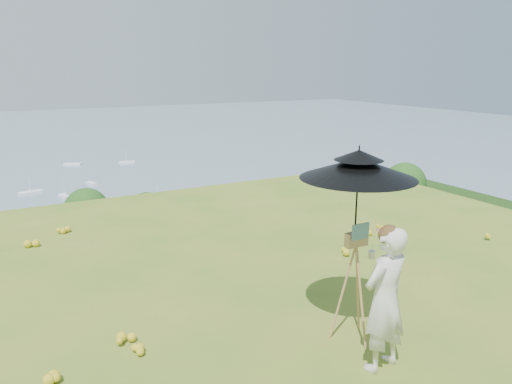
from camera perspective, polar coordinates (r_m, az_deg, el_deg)
ground at (r=6.72m, az=3.18°, el=-13.56°), size 14.00×14.00×0.00m
shoreline_tier at (r=89.15m, az=-24.12°, el=-13.11°), size 170.00×28.00×8.00m
slope_trees at (r=44.06m, az=-22.25°, el=-11.16°), size 110.00×50.00×6.00m
harbor_town at (r=86.49m, az=-24.56°, el=-9.26°), size 110.00×22.00×5.00m
wildflowers at (r=6.88m, az=2.07°, el=-12.27°), size 10.00×10.50×0.12m
painter at (r=5.43m, az=14.51°, el=-11.79°), size 0.63×0.47×1.58m
field_easel at (r=5.92m, az=11.16°, el=-10.06°), size 0.55×0.55×1.44m
sun_umbrella at (r=5.61m, az=11.45°, el=-0.39°), size 1.38×1.38×1.11m
painter_cap at (r=5.15m, az=15.02°, el=-4.28°), size 0.25×0.28×0.10m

